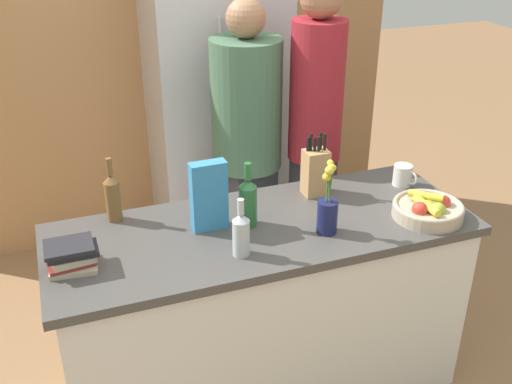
% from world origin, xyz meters
% --- Properties ---
extents(ground_plane, '(14.00, 14.00, 0.00)m').
position_xyz_m(ground_plane, '(0.00, 0.00, 0.00)').
color(ground_plane, '#936B47').
extents(kitchen_island, '(1.82, 0.69, 0.89)m').
position_xyz_m(kitchen_island, '(0.00, 0.00, 0.45)').
color(kitchen_island, silver).
rests_on(kitchen_island, ground_plane).
extents(back_wall_wood, '(3.02, 0.12, 2.60)m').
position_xyz_m(back_wall_wood, '(0.00, 1.71, 1.30)').
color(back_wall_wood, '#AD7A4C').
rests_on(back_wall_wood, ground_plane).
extents(refrigerator, '(0.78, 0.62, 1.89)m').
position_xyz_m(refrigerator, '(0.20, 1.35, 0.95)').
color(refrigerator, '#B7B7BC').
rests_on(refrigerator, ground_plane).
extents(fruit_bowl, '(0.30, 0.30, 0.11)m').
position_xyz_m(fruit_bowl, '(0.70, -0.18, 0.93)').
color(fruit_bowl, tan).
rests_on(fruit_bowl, kitchen_island).
extents(knife_block, '(0.11, 0.09, 0.30)m').
position_xyz_m(knife_block, '(0.33, 0.20, 1.00)').
color(knife_block, tan).
rests_on(knife_block, kitchen_island).
extents(flower_vase, '(0.09, 0.09, 0.32)m').
position_xyz_m(flower_vase, '(0.23, -0.14, 0.99)').
color(flower_vase, '#191E4C').
rests_on(flower_vase, kitchen_island).
extents(cereal_box, '(0.15, 0.06, 0.30)m').
position_xyz_m(cereal_box, '(-0.22, 0.06, 1.04)').
color(cereal_box, teal).
rests_on(cereal_box, kitchen_island).
extents(coffee_mug, '(0.09, 0.13, 0.10)m').
position_xyz_m(coffee_mug, '(0.77, 0.14, 0.94)').
color(coffee_mug, silver).
rests_on(coffee_mug, kitchen_island).
extents(book_stack, '(0.20, 0.16, 0.10)m').
position_xyz_m(book_stack, '(-0.78, -0.05, 0.94)').
color(book_stack, '#B7A88E').
rests_on(book_stack, kitchen_island).
extents(bottle_oil, '(0.08, 0.08, 0.29)m').
position_xyz_m(bottle_oil, '(-0.05, 0.03, 1.00)').
color(bottle_oil, '#286633').
rests_on(bottle_oil, kitchen_island).
extents(bottle_vinegar, '(0.07, 0.07, 0.24)m').
position_xyz_m(bottle_vinegar, '(-0.16, -0.18, 0.98)').
color(bottle_vinegar, '#B2BCC1').
rests_on(bottle_vinegar, kitchen_island).
extents(bottle_wine, '(0.07, 0.07, 0.29)m').
position_xyz_m(bottle_wine, '(-0.58, 0.27, 1.00)').
color(bottle_wine, brown).
rests_on(bottle_wine, kitchen_island).
extents(person_at_sink, '(0.37, 0.37, 1.70)m').
position_xyz_m(person_at_sink, '(0.19, 0.76, 0.95)').
color(person_at_sink, '#383842').
rests_on(person_at_sink, ground_plane).
extents(person_in_blue, '(0.28, 0.28, 1.81)m').
position_xyz_m(person_in_blue, '(0.53, 0.63, 1.05)').
color(person_in_blue, '#383842').
rests_on(person_in_blue, ground_plane).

